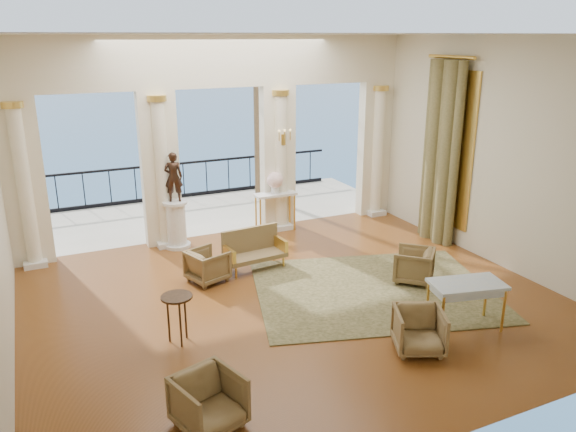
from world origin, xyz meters
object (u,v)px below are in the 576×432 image
armchair_c (414,264)px  armchair_b (419,328)px  side_table (177,303)px  settee (253,249)px  armchair_d (208,264)px  armchair_a (209,399)px  pedestal (176,225)px  game_table (467,287)px  statue (173,177)px  console_table (275,200)px

armchair_c → armchair_b: bearing=9.0°
side_table → settee: bearing=46.4°
armchair_b → armchair_d: size_ratio=1.05×
settee → armchair_b: bearing=-80.4°
armchair_a → pedestal: (1.17, 6.09, 0.13)m
armchair_b → game_table: bearing=37.5°
pedestal → game_table: bearing=-59.4°
armchair_d → pedestal: 2.04m
pedestal → statue: (0.00, 0.00, 1.09)m
armchair_b → settee: (-1.06, 3.95, 0.04)m
side_table → game_table: bearing=-19.2°
armchair_c → pedestal: size_ratio=0.68×
pedestal → settee: bearing=-58.6°
armchair_b → armchair_c: size_ratio=1.01×
pedestal → side_table: pedestal is taller
armchair_b → pedestal: pedestal is taller
armchair_a → settee: (2.27, 4.28, 0.03)m
armchair_b → armchair_c: (1.45, 2.05, -0.00)m
side_table → armchair_a: bearing=-94.5°
armchair_c → armchair_d: 3.92m
armchair_c → statue: bearing=-91.4°
armchair_d → console_table: console_table is taller
armchair_d → console_table: size_ratio=0.69×
armchair_a → console_table: (3.56, 6.14, 0.41)m
game_table → settee: bearing=133.2°
settee → pedestal: (-1.10, 1.81, 0.10)m
statue → side_table: (-1.00, -4.02, -0.93)m
game_table → side_table: bearing=173.8°
armchair_b → settee: settee is taller
settee → armchair_d: bearing=-173.1°
armchair_a → armchair_d: size_ratio=1.09×
console_table → side_table: size_ratio=1.29×
side_table → pedestal: bearing=76.0°
armchair_d → side_table: 2.28m
armchair_d → statue: statue is taller
armchair_d → console_table: bearing=-67.0°
armchair_d → settee: bearing=-96.4°
armchair_b → side_table: size_ratio=0.93×
armchair_b → side_table: (-3.17, 1.74, 0.30)m
armchair_b → game_table: (1.09, 0.25, 0.34)m
pedestal → statue: size_ratio=0.98×
armchair_b → armchair_c: bearing=79.1°
armchair_c → game_table: game_table is taller
armchair_b → statue: statue is taller
armchair_d → side_table: size_ratio=0.89×
armchair_d → pedestal: size_ratio=0.65×
armchair_b → side_table: 3.62m
armchair_a → console_table: console_table is taller
armchair_c → side_table: side_table is taller
armchair_d → armchair_b: bearing=-169.5°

